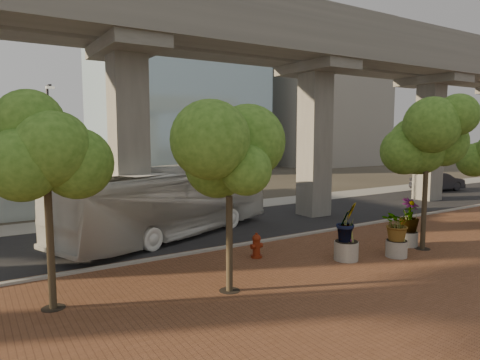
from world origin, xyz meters
TOP-DOWN VIEW (x-y plane):
  - ground at (0.00, 0.00)m, footprint 160.00×160.00m
  - brick_plaza at (0.00, -8.00)m, footprint 70.00×13.00m
  - asphalt_road at (0.00, 2.00)m, footprint 90.00×8.00m
  - curb_strip at (0.00, -2.00)m, footprint 70.00×0.25m
  - far_sidewalk at (0.00, 7.50)m, footprint 90.00×3.00m
  - transit_viaduct at (0.00, 2.00)m, footprint 72.00×5.60m
  - midrise_block at (38.00, 36.00)m, footprint 18.00×16.00m
  - transit_bus at (-4.11, 1.50)m, footprint 12.88×7.32m
  - parked_car at (23.35, 4.53)m, footprint 5.40×2.47m
  - fire_hydrant at (-2.57, -3.96)m, footprint 0.53×0.48m
  - planter_front at (2.53, -7.04)m, footprint 1.99×1.99m
  - planter_right at (4.46, -6.21)m, footprint 2.10×2.10m
  - planter_left at (0.38, -6.23)m, footprint 2.22×2.22m
  - street_tree_far_west at (-10.71, -5.01)m, footprint 3.44×3.44m
  - street_tree_near_west at (-5.50, -6.63)m, footprint 3.83×3.83m
  - street_tree_near_east at (4.58, -6.88)m, footprint 4.22×4.22m
  - streetlamp_west at (-9.03, 5.40)m, footprint 0.38×1.11m
  - streetlamp_east at (8.34, 6.19)m, footprint 0.41×1.19m

SIDE VIEW (x-z plane):
  - ground at x=0.00m, z-range 0.00..0.00m
  - asphalt_road at x=0.00m, z-range 0.00..0.04m
  - brick_plaza at x=0.00m, z-range 0.00..0.06m
  - far_sidewalk at x=0.00m, z-range 0.00..0.06m
  - curb_strip at x=0.00m, z-range 0.00..0.16m
  - fire_hydrant at x=-2.57m, z-range 0.04..1.10m
  - parked_car at x=23.35m, z-range 0.00..1.71m
  - planter_front at x=2.53m, z-range 0.29..2.48m
  - planter_right at x=4.46m, z-range 0.30..2.53m
  - planter_left at x=0.38m, z-range 0.32..2.76m
  - transit_bus at x=-4.11m, z-range 0.00..3.53m
  - street_tree_near_west at x=-5.50m, z-range 1.33..7.40m
  - streetlamp_west at x=-9.03m, z-range 0.64..8.28m
  - street_tree_far_west at x=-10.71m, z-range 1.59..7.84m
  - streetlamp_east at x=8.34m, z-range 0.69..8.92m
  - street_tree_near_east at x=4.58m, z-range 1.61..8.60m
  - transit_viaduct at x=0.00m, z-range 1.09..13.49m
  - midrise_block at x=38.00m, z-range 0.00..24.00m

